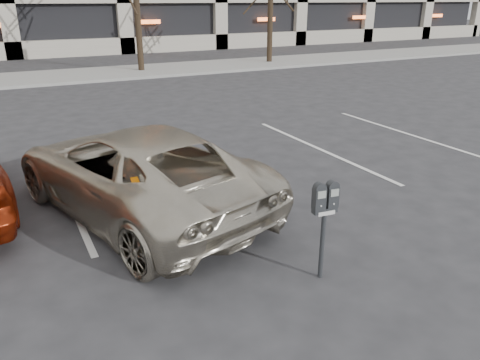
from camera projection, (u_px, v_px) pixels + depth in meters
The scene contains 5 objects.
ground at pixel (185, 227), 7.12m from camera, with size 140.00×140.00×0.00m, color #28282B.
sidewalk at pixel (52, 77), 20.34m from camera, with size 80.00×4.00×0.12m, color gray.
stall_lines at pixel (66, 191), 8.42m from camera, with size 16.90×5.20×0.00m.
parking_meter at pixel (325, 207), 5.50m from camera, with size 0.33×0.16×1.25m.
suv_silver at pixel (136, 170), 7.44m from camera, with size 3.59×5.48×1.41m.
Camera 1 is at (-2.19, -6.05, 3.25)m, focal length 35.00 mm.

